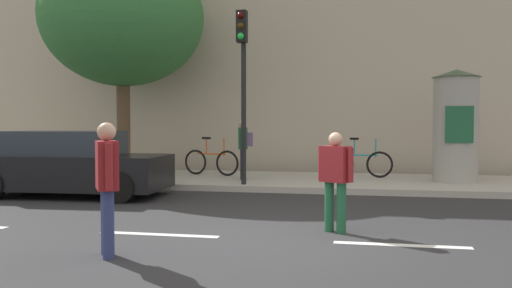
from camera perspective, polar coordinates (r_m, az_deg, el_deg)
ground_plane at (r=7.66m, az=2.00°, el=-10.06°), size 80.00×80.00×0.00m
sidewalk_curb at (r=14.52m, az=6.63°, el=-3.97°), size 36.00×4.00×0.15m
lane_markings at (r=7.66m, az=2.00°, el=-10.03°), size 25.80×0.16×0.01m
building_backdrop at (r=19.78m, az=7.99°, el=13.00°), size 36.00×5.00×10.70m
traffic_light at (r=13.03m, az=-1.43°, el=8.01°), size 0.24×0.45×4.15m
poster_column at (r=14.55m, az=20.30°, el=1.89°), size 1.21×1.21×2.84m
street_tree at (r=16.58m, az=-13.89°, el=12.82°), size 4.72×4.72×6.58m
pedestrian_tallest at (r=6.80m, az=-15.44°, el=-3.43°), size 0.46×0.59×1.64m
pedestrian_in_dark_shirt at (r=8.15m, az=8.47°, el=-3.06°), size 0.54×0.51×1.49m
pedestrian_in_red_top at (r=14.24m, az=-1.29°, el=0.01°), size 0.45×0.57×1.59m
bicycle_leaning at (r=15.49m, az=-4.76°, el=-1.86°), size 1.73×0.50×1.09m
bicycle_upright at (r=15.08m, az=10.90°, el=-2.00°), size 1.77×0.10×1.09m
parked_car_silver at (r=12.77m, az=-18.86°, el=-2.08°), size 4.21×2.10×1.46m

